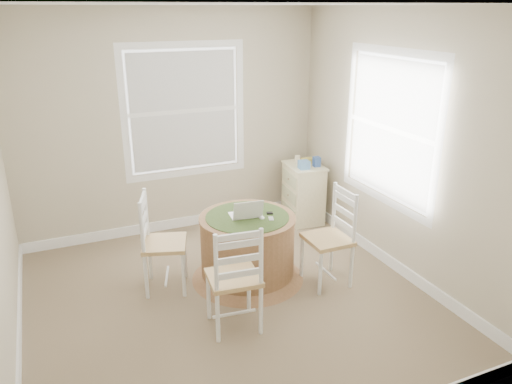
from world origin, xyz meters
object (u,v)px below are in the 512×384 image
chair_near (234,277)px  laptop (246,214)px  chair_left (165,243)px  chair_right (327,239)px  corner_chest (303,193)px  round_table (247,245)px

chair_near → laptop: size_ratio=2.97×
chair_left → chair_near: (0.37, -0.85, 0.00)m
chair_near → chair_right: bearing=-157.8°
chair_left → laptop: bearing=-82.2°
corner_chest → laptop: bearing=-133.7°
round_table → laptop: size_ratio=3.52×
laptop → corner_chest: (1.22, 1.06, -0.33)m
round_table → chair_near: bearing=-101.8°
round_table → laptop: 0.33m
round_table → laptop: (-0.01, 0.01, 0.33)m
chair_right → corner_chest: chair_right is taller
chair_right → corner_chest: bearing=160.2°
round_table → chair_near: chair_near is taller
chair_right → laptop: bearing=-119.6°
chair_left → chair_right: (1.47, -0.53, 0.00)m
round_table → chair_left: bearing=-171.6°
round_table → corner_chest: 1.61m
chair_near → round_table: bearing=-114.6°
chair_left → chair_right: size_ratio=1.00×
round_table → chair_near: size_ratio=1.18×
laptop → chair_near: bearing=67.0°
chair_left → corner_chest: chair_left is taller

